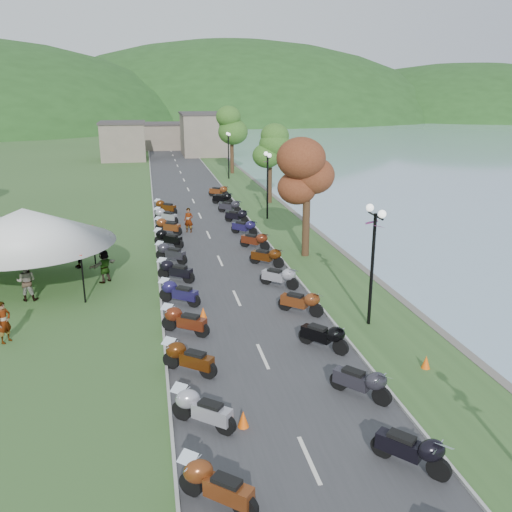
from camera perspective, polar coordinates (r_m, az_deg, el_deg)
road at (r=42.96m, az=-5.93°, el=4.23°), size 7.00×120.00×0.02m
hills_backdrop at (r=201.99m, az=-10.47°, el=14.11°), size 360.00×120.00×76.00m
far_building at (r=87.03m, az=-10.26°, el=12.20°), size 18.00×16.00×5.00m
moto_row_left at (r=20.70m, az=-7.13°, el=-8.66°), size 2.60×50.97×1.10m
moto_row_right at (r=28.72m, az=1.79°, el=-1.07°), size 2.60×47.56×1.10m
vendor_tent_main at (r=29.15m, az=-22.95°, el=0.81°), size 5.77×5.77×4.00m
tree_lakeside at (r=31.63m, az=5.38°, el=6.59°), size 2.72×2.72×7.55m
pedestrian_a at (r=23.69m, az=-24.74°, el=-8.22°), size 0.72×0.77×1.70m
pedestrian_b at (r=27.79m, az=-22.81°, el=-4.29°), size 0.96×0.59×1.88m
traffic_cone_near at (r=16.55m, az=-1.36°, el=-16.79°), size 0.35×0.35×0.54m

